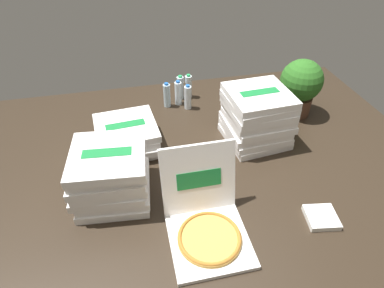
% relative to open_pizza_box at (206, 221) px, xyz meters
% --- Properties ---
extents(ground_plane, '(3.20, 2.40, 0.02)m').
position_rel_open_pizza_box_xyz_m(ground_plane, '(0.07, 0.47, -0.09)').
color(ground_plane, '#2D2319').
extents(open_pizza_box, '(0.40, 0.51, 0.42)m').
position_rel_open_pizza_box_xyz_m(open_pizza_box, '(0.00, 0.00, 0.00)').
color(open_pizza_box, white).
rests_on(open_pizza_box, ground_plane).
extents(pizza_stack_left_far, '(0.45, 0.45, 0.19)m').
position_rel_open_pizza_box_xyz_m(pizza_stack_left_far, '(-0.36, 0.80, 0.01)').
color(pizza_stack_left_far, white).
rests_on(pizza_stack_left_far, ground_plane).
extents(pizza_stack_center_near, '(0.45, 0.45, 0.38)m').
position_rel_open_pizza_box_xyz_m(pizza_stack_center_near, '(0.54, 0.71, 0.10)').
color(pizza_stack_center_near, white).
rests_on(pizza_stack_center_near, ground_plane).
extents(pizza_stack_left_near, '(0.46, 0.45, 0.33)m').
position_rel_open_pizza_box_xyz_m(pizza_stack_left_near, '(-0.47, 0.37, 0.08)').
color(pizza_stack_left_near, white).
rests_on(pizza_stack_left_near, ground_plane).
extents(water_bottle_0, '(0.06, 0.06, 0.21)m').
position_rel_open_pizza_box_xyz_m(water_bottle_0, '(0.20, 1.39, 0.02)').
color(water_bottle_0, white).
rests_on(water_bottle_0, ground_plane).
extents(water_bottle_1, '(0.06, 0.06, 0.21)m').
position_rel_open_pizza_box_xyz_m(water_bottle_1, '(0.13, 1.38, 0.02)').
color(water_bottle_1, silver).
rests_on(water_bottle_1, ground_plane).
extents(water_bottle_2, '(0.06, 0.06, 0.21)m').
position_rel_open_pizza_box_xyz_m(water_bottle_2, '(0.09, 1.29, 0.02)').
color(water_bottle_2, white).
rests_on(water_bottle_2, ground_plane).
extents(water_bottle_3, '(0.06, 0.06, 0.21)m').
position_rel_open_pizza_box_xyz_m(water_bottle_3, '(0.16, 1.21, 0.02)').
color(water_bottle_3, white).
rests_on(water_bottle_3, ground_plane).
extents(water_bottle_4, '(0.06, 0.06, 0.21)m').
position_rel_open_pizza_box_xyz_m(water_bottle_4, '(-0.00, 1.28, 0.02)').
color(water_bottle_4, silver).
rests_on(water_bottle_4, ground_plane).
extents(potted_plant, '(0.32, 0.32, 0.45)m').
position_rel_open_pizza_box_xyz_m(potted_plant, '(0.99, 0.96, 0.16)').
color(potted_plant, '#513323').
rests_on(potted_plant, ground_plane).
extents(napkin_pile, '(0.19, 0.19, 0.03)m').
position_rel_open_pizza_box_xyz_m(napkin_pile, '(0.64, -0.07, -0.07)').
color(napkin_pile, white).
rests_on(napkin_pile, ground_plane).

